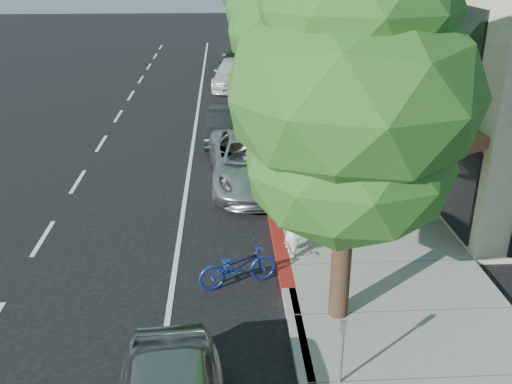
{
  "coord_description": "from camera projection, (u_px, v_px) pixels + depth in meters",
  "views": [
    {
      "loc": [
        -1.33,
        -11.67,
        7.03
      ],
      "look_at": [
        -0.58,
        1.63,
        1.35
      ],
      "focal_mm": 40.0,
      "sensor_mm": 36.0,
      "label": 1
    }
  ],
  "objects": [
    {
      "name": "street_tree_0",
      "position": [
        352.0,
        97.0,
        9.93
      ],
      "size": [
        4.57,
        4.57,
        7.53
      ],
      "color": "black",
      "rests_on": "ground"
    },
    {
      "name": "white_pickup",
      "position": [
        234.0,
        74.0,
        31.3
      ],
      "size": [
        2.58,
        5.23,
        1.46
      ],
      "primitive_type": "imported",
      "rotation": [
        0.0,
        0.0,
        -0.11
      ],
      "color": "silver",
      "rests_on": "ground"
    },
    {
      "name": "silver_suv",
      "position": [
        252.0,
        161.0,
        18.26
      ],
      "size": [
        2.83,
        5.75,
        1.57
      ],
      "primitive_type": "imported",
      "rotation": [
        0.0,
        0.0,
        0.04
      ],
      "color": "silver",
      "rests_on": "ground"
    },
    {
      "name": "sidewalk",
      "position": [
        324.0,
        154.0,
        20.98
      ],
      "size": [
        4.6,
        56.0,
        0.15
      ],
      "primitive_type": "cube",
      "color": "gray",
      "rests_on": "ground"
    },
    {
      "name": "storefront_building",
      "position": [
        436.0,
        24.0,
        29.2
      ],
      "size": [
        10.0,
        36.0,
        7.0
      ],
      "primitive_type": "cube",
      "color": "beige",
      "rests_on": "ground"
    },
    {
      "name": "curb_red_segment",
      "position": [
        280.0,
        247.0,
        14.43
      ],
      "size": [
        0.32,
        4.0,
        0.15
      ],
      "primitive_type": "cube",
      "color": "maroon",
      "rests_on": "ground"
    },
    {
      "name": "ground",
      "position": [
        284.0,
        270.0,
        13.55
      ],
      "size": [
        120.0,
        120.0,
        0.0
      ],
      "primitive_type": "plane",
      "color": "black",
      "rests_on": "ground"
    },
    {
      "name": "street_tree_2",
      "position": [
        283.0,
        33.0,
        21.14
      ],
      "size": [
        4.26,
        4.26,
        6.8
      ],
      "color": "black",
      "rests_on": "ground"
    },
    {
      "name": "cyclist",
      "position": [
        293.0,
        230.0,
        13.75
      ],
      "size": [
        0.56,
        0.67,
        1.58
      ],
      "primitive_type": "imported",
      "rotation": [
        0.0,
        0.0,
        1.93
      ],
      "color": "silver",
      "rests_on": "ground"
    },
    {
      "name": "bicycle",
      "position": [
        238.0,
        266.0,
        12.79
      ],
      "size": [
        1.94,
        1.16,
        0.96
      ],
      "primitive_type": "imported",
      "rotation": [
        0.0,
        0.0,
        1.88
      ],
      "color": "navy",
      "rests_on": "ground"
    },
    {
      "name": "street_tree_3",
      "position": [
        270.0,
        10.0,
        26.54
      ],
      "size": [
        4.35,
        4.35,
        7.18
      ],
      "color": "black",
      "rests_on": "ground"
    },
    {
      "name": "dark_suv_far",
      "position": [
        238.0,
        65.0,
        32.92
      ],
      "size": [
        2.65,
        5.38,
        1.76
      ],
      "primitive_type": "imported",
      "rotation": [
        0.0,
        0.0,
        -0.11
      ],
      "color": "black",
      "rests_on": "ground"
    },
    {
      "name": "dark_sedan",
      "position": [
        226.0,
        126.0,
        22.27
      ],
      "size": [
        1.65,
        4.1,
        1.32
      ],
      "primitive_type": "imported",
      "rotation": [
        0.0,
        0.0,
        -0.06
      ],
      "color": "black",
      "rests_on": "ground"
    },
    {
      "name": "street_tree_1",
      "position": [
        306.0,
        36.0,
        15.35
      ],
      "size": [
        4.15,
        4.15,
        7.72
      ],
      "color": "black",
      "rests_on": "ground"
    },
    {
      "name": "curb",
      "position": [
        262.0,
        156.0,
        20.86
      ],
      "size": [
        0.3,
        56.0,
        0.15
      ],
      "primitive_type": "cube",
      "color": "#9E998E",
      "rests_on": "ground"
    },
    {
      "name": "pedestrian",
      "position": [
        301.0,
        106.0,
        24.01
      ],
      "size": [
        0.96,
        0.9,
        1.58
      ],
      "primitive_type": "imported",
      "rotation": [
        0.0,
        0.0,
        3.64
      ],
      "color": "black",
      "rests_on": "sidewalk"
    }
  ]
}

